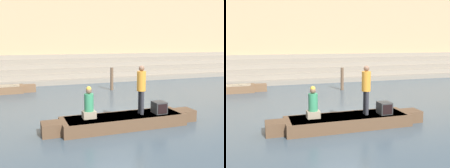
% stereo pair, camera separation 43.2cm
% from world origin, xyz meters
% --- Properties ---
extents(ground_plane, '(120.00, 120.00, 0.00)m').
position_xyz_m(ground_plane, '(0.00, 0.00, 0.00)').
color(ground_plane, '#3D4C56').
extents(ghat_steps, '(36.00, 3.70, 1.92)m').
position_xyz_m(ghat_steps, '(0.00, 11.06, 0.69)').
color(ghat_steps, gray).
rests_on(ghat_steps, ground).
extents(back_wall, '(34.20, 1.28, 7.03)m').
position_xyz_m(back_wall, '(0.00, 12.99, 3.49)').
color(back_wall, tan).
rests_on(back_wall, ground).
extents(rowboat_main, '(5.47, 1.29, 0.41)m').
position_xyz_m(rowboat_main, '(-0.19, -0.96, 0.22)').
color(rowboat_main, brown).
rests_on(rowboat_main, ground).
extents(person_standing, '(0.30, 0.30, 1.68)m').
position_xyz_m(person_standing, '(0.44, -0.98, 1.39)').
color(person_standing, '#28282D').
rests_on(person_standing, rowboat_main).
extents(person_rowing, '(0.43, 0.33, 1.06)m').
position_xyz_m(person_rowing, '(-1.38, -0.88, 0.84)').
color(person_rowing, gray).
rests_on(person_rowing, rowboat_main).
extents(tv_set, '(0.42, 0.48, 0.41)m').
position_xyz_m(tv_set, '(1.09, -1.10, 0.61)').
color(tv_set, '#2D2D2D').
rests_on(tv_set, rowboat_main).
extents(mooring_post, '(0.19, 0.19, 1.36)m').
position_xyz_m(mooring_post, '(1.81, 5.83, 0.68)').
color(mooring_post, brown).
rests_on(mooring_post, ground).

